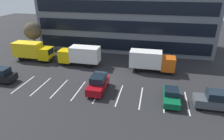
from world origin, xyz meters
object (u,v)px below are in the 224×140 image
at_px(suv_black, 0,75).
at_px(bare_tree, 33,31).
at_px(suv_maroon, 98,83).
at_px(sedan_forest, 171,96).
at_px(box_truck_yellow, 80,55).
at_px(suv_charcoal, 216,100).
at_px(box_truck_yellow_all, 32,50).
at_px(box_truck_orange, 151,60).

distance_m(suv_black, bare_tree, 13.20).
distance_m(suv_maroon, bare_tree, 21.02).
xyz_separation_m(sedan_forest, suv_black, (-24.24, 0.21, 0.27)).
height_order(box_truck_yellow, suv_charcoal, box_truck_yellow).
distance_m(suv_charcoal, suv_maroon, 14.40).
bearing_deg(box_truck_yellow_all, suv_maroon, -29.24).
bearing_deg(box_truck_yellow_all, bare_tree, 116.01).
height_order(box_truck_yellow_all, sedan_forest, box_truck_yellow_all).
relative_size(box_truck_yellow, box_truck_yellow_all, 1.00).
distance_m(box_truck_yellow, bare_tree, 12.22).
height_order(box_truck_yellow, sedan_forest, box_truck_yellow).
height_order(suv_charcoal, bare_tree, bare_tree).
distance_m(box_truck_yellow, sedan_forest, 17.40).
height_order(box_truck_yellow, bare_tree, bare_tree).
xyz_separation_m(suv_charcoal, bare_tree, (-31.18, 13.14, 3.62)).
relative_size(suv_maroon, suv_black, 1.02).
bearing_deg(box_truck_yellow_all, sedan_forest, -20.40).
bearing_deg(sedan_forest, suv_charcoal, -4.57).
xyz_separation_m(box_truck_orange, suv_black, (-21.43, -8.48, -0.89)).
relative_size(box_truck_yellow, suv_maroon, 1.52).
height_order(box_truck_yellow, suv_black, box_truck_yellow).
xyz_separation_m(suv_charcoal, suv_black, (-29.20, 0.60, -0.01)).
bearing_deg(box_truck_yellow, box_truck_yellow_all, 178.02).
bearing_deg(box_truck_yellow, box_truck_orange, -0.36).
bearing_deg(suv_maroon, bare_tree, 144.32).
bearing_deg(bare_tree, suv_charcoal, -22.86).
distance_m(suv_maroon, sedan_forest, 9.42).
bearing_deg(suv_maroon, box_truck_orange, 50.58).
bearing_deg(suv_black, suv_maroon, 1.78).
height_order(box_truck_orange, sedan_forest, box_truck_orange).
distance_m(box_truck_orange, suv_black, 23.06).
xyz_separation_m(box_truck_yellow, box_truck_orange, (12.19, -0.08, 0.01)).
bearing_deg(sedan_forest, bare_tree, 154.07).
relative_size(box_truck_orange, suv_charcoal, 1.55).
bearing_deg(suv_charcoal, suv_black, 178.82).
bearing_deg(box_truck_orange, bare_tree, 170.15).
distance_m(box_truck_orange, bare_tree, 23.92).
bearing_deg(sedan_forest, suv_black, 179.51).
distance_m(box_truck_yellow_all, suv_maroon, 17.25).
bearing_deg(suv_black, box_truck_yellow, 42.79).
bearing_deg(box_truck_yellow, bare_tree, 160.44).
height_order(box_truck_orange, suv_black, box_truck_orange).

